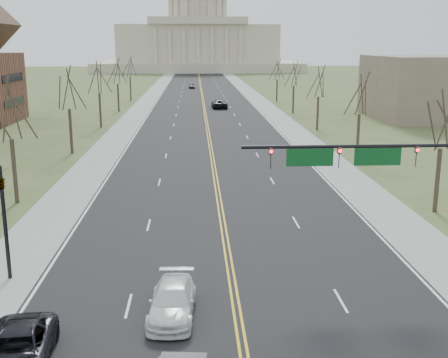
{
  "coord_description": "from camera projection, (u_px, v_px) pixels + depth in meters",
  "views": [
    {
      "loc": [
        -1.81,
        -14.16,
        11.85
      ],
      "look_at": [
        0.11,
        22.51,
        3.0
      ],
      "focal_mm": 45.0,
      "sensor_mm": 36.0,
      "label": 1
    }
  ],
  "objects": [
    {
      "name": "road",
      "position": [
        203.0,
        99.0,
        123.4
      ],
      "size": [
        20.0,
        380.0,
        0.01
      ],
      "primitive_type": "cube",
      "color": "black",
      "rests_on": "ground"
    },
    {
      "name": "cross_road",
      "position": [
        243.0,
        348.0,
        22.44
      ],
      "size": [
        120.0,
        14.0,
        0.01
      ],
      "primitive_type": "cube",
      "color": "black",
      "rests_on": "ground"
    },
    {
      "name": "sidewalk_left",
      "position": [
        148.0,
        100.0,
        122.79
      ],
      "size": [
        4.0,
        380.0,
        0.03
      ],
      "primitive_type": "cube",
      "color": "gray",
      "rests_on": "ground"
    },
    {
      "name": "sidewalk_right",
      "position": [
        257.0,
        99.0,
        124.01
      ],
      "size": [
        4.0,
        380.0,
        0.03
      ],
      "primitive_type": "cube",
      "color": "gray",
      "rests_on": "ground"
    },
    {
      "name": "center_line",
      "position": [
        203.0,
        99.0,
        123.4
      ],
      "size": [
        0.42,
        380.0,
        0.01
      ],
      "primitive_type": "cube",
      "color": "gold",
      "rests_on": "road"
    },
    {
      "name": "edge_line_left",
      "position": [
        158.0,
        99.0,
        122.9
      ],
      "size": [
        0.15,
        380.0,
        0.01
      ],
      "primitive_type": "cube",
      "color": "silver",
      "rests_on": "road"
    },
    {
      "name": "edge_line_right",
      "position": [
        247.0,
        99.0,
        123.9
      ],
      "size": [
        0.15,
        380.0,
        0.01
      ],
      "primitive_type": "cube",
      "color": "silver",
      "rests_on": "road"
    },
    {
      "name": "capitol",
      "position": [
        198.0,
        39.0,
        255.9
      ],
      "size": [
        90.0,
        60.0,
        50.0
      ],
      "color": "#B7AC98",
      "rests_on": "ground"
    },
    {
      "name": "signal_mast",
      "position": [
        376.0,
        166.0,
        28.74
      ],
      "size": [
        12.12,
        0.44,
        7.2
      ],
      "color": "black",
      "rests_on": "ground"
    },
    {
      "name": "signal_left",
      "position": [
        4.0,
        210.0,
        28.26
      ],
      "size": [
        0.32,
        0.36,
        6.0
      ],
      "color": "black",
      "rests_on": "ground"
    },
    {
      "name": "tree_r_0",
      "position": [
        443.0,
        122.0,
        39.16
      ],
      "size": [
        3.74,
        3.74,
        8.5
      ],
      "color": "#382B21",
      "rests_on": "ground"
    },
    {
      "name": "tree_l_0",
      "position": [
        9.0,
        112.0,
        41.38
      ],
      "size": [
        3.96,
        3.96,
        9.0
      ],
      "color": "#382B21",
      "rests_on": "ground"
    },
    {
      "name": "tree_r_1",
      "position": [
        360.0,
        96.0,
        58.58
      ],
      "size": [
        3.74,
        3.74,
        8.5
      ],
      "color": "#382B21",
      "rests_on": "ground"
    },
    {
      "name": "tree_l_1",
      "position": [
        68.0,
        91.0,
        60.8
      ],
      "size": [
        3.96,
        3.96,
        9.0
      ],
      "color": "#382B21",
      "rests_on": "ground"
    },
    {
      "name": "tree_r_2",
      "position": [
        319.0,
        83.0,
        78.0
      ],
      "size": [
        3.74,
        3.74,
        8.5
      ],
      "color": "#382B21",
      "rests_on": "ground"
    },
    {
      "name": "tree_l_2",
      "position": [
        99.0,
        79.0,
        80.22
      ],
      "size": [
        3.96,
        3.96,
        9.0
      ],
      "color": "#382B21",
      "rests_on": "ground"
    },
    {
      "name": "tree_r_3",
      "position": [
        294.0,
        75.0,
        97.41
      ],
      "size": [
        3.74,
        3.74,
        8.5
      ],
      "color": "#382B21",
      "rests_on": "ground"
    },
    {
      "name": "tree_l_3",
      "position": [
        117.0,
        72.0,
        99.63
      ],
      "size": [
        3.96,
        3.96,
        9.0
      ],
      "color": "#382B21",
      "rests_on": "ground"
    },
    {
      "name": "tree_r_4",
      "position": [
        277.0,
        70.0,
        116.83
      ],
      "size": [
        3.74,
        3.74,
        8.5
      ],
      "color": "#382B21",
      "rests_on": "ground"
    },
    {
      "name": "tree_l_4",
      "position": [
        130.0,
        68.0,
        119.05
      ],
      "size": [
        3.96,
        3.96,
        9.0
      ],
      "color": "#382B21",
      "rests_on": "ground"
    },
    {
      "name": "car_sb_outer_lead",
      "position": [
        17.0,
        350.0,
        20.92
      ],
      "size": [
        2.82,
        5.4,
        1.45
      ],
      "primitive_type": "imported",
      "rotation": [
        0.0,
        0.0,
        0.08
      ],
      "color": "black",
      "rests_on": "road"
    },
    {
      "name": "car_sb_inner_second",
      "position": [
        172.0,
        301.0,
        24.95
      ],
      "size": [
        2.23,
        4.93,
        1.4
      ],
      "primitive_type": "imported",
      "rotation": [
        0.0,
        0.0,
        -0.06
      ],
      "color": "silver",
      "rests_on": "road"
    },
    {
      "name": "car_far_nb",
      "position": [
        219.0,
        104.0,
        106.17
      ],
      "size": [
        2.99,
        5.97,
        1.62
      ],
      "primitive_type": "imported",
      "rotation": [
        0.0,
        0.0,
        3.19
      ],
      "color": "black",
      "rests_on": "road"
    },
    {
      "name": "car_far_sb",
      "position": [
        192.0,
        86.0,
        153.11
      ],
      "size": [
        1.73,
        4.22,
        1.43
      ],
      "primitive_type": "imported",
      "rotation": [
        0.0,
        0.0,
        0.01
      ],
      "color": "#474A4E",
      "rests_on": "road"
    }
  ]
}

